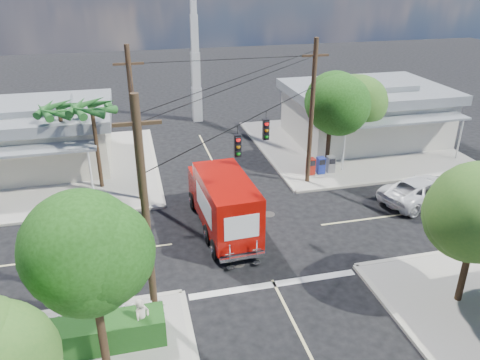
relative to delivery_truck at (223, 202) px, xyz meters
name	(u,v)px	position (x,y,z in m)	size (l,w,h in m)	color
ground	(249,234)	(1.19, -0.80, -1.62)	(120.00, 120.00, 0.00)	black
sidewalk_ne	(349,144)	(12.07, 10.08, -1.55)	(14.12, 14.12, 0.14)	#A09B91
sidewalk_nw	(52,171)	(-9.68, 10.08, -1.55)	(14.12, 14.12, 0.14)	#A09B91
road_markings	(257,249)	(1.19, -2.28, -1.61)	(32.00, 32.00, 0.01)	beige
building_ne	(365,111)	(13.69, 11.16, 0.70)	(11.80, 10.20, 4.50)	beige
building_nw	(31,135)	(-10.81, 11.66, 0.60)	(10.80, 10.20, 4.30)	beige
radio_tower	(195,56)	(1.69, 19.20, 4.03)	(0.80, 0.80, 17.00)	silver
tree_sw_front	(91,266)	(-5.80, -8.35, 2.71)	(3.88, 3.78, 6.03)	#422D1C
tree_ne_front	(332,102)	(8.40, 5.95, 3.15)	(4.21, 4.14, 6.66)	#422D1C
tree_ne_back	(353,99)	(11.00, 8.15, 2.57)	(3.77, 3.66, 5.82)	#422D1C
tree_se	(479,217)	(8.20, -8.05, 2.43)	(3.67, 3.54, 5.62)	#422D1C
palm_nw_front	(92,110)	(-6.31, 6.70, 3.43)	(3.01, 3.08, 5.59)	#422D1C
palm_nw_back	(59,111)	(-8.31, 8.20, 3.05)	(3.01, 3.08, 5.19)	#422D1C
utility_poles	(211,141)	(-0.39, 0.80, 3.06)	(12.00, 10.68, 9.00)	#473321
picket_fence	(84,322)	(-6.61, -6.40, -0.94)	(5.94, 0.06, 1.00)	silver
hedge_sw	(77,338)	(-6.81, -7.20, -0.93)	(6.20, 1.20, 1.10)	#1B4B15
vending_boxes	(321,165)	(7.69, 5.40, -0.93)	(1.90, 0.50, 1.10)	#A11D13
delivery_truck	(223,202)	(0.00, 0.00, 0.00)	(2.71, 7.47, 3.18)	black
parked_car	(422,190)	(11.91, 0.35, -0.87)	(2.47, 5.35, 1.49)	silver
pedestrian	(143,321)	(-4.49, -7.30, -0.57)	(0.66, 0.44, 1.82)	beige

